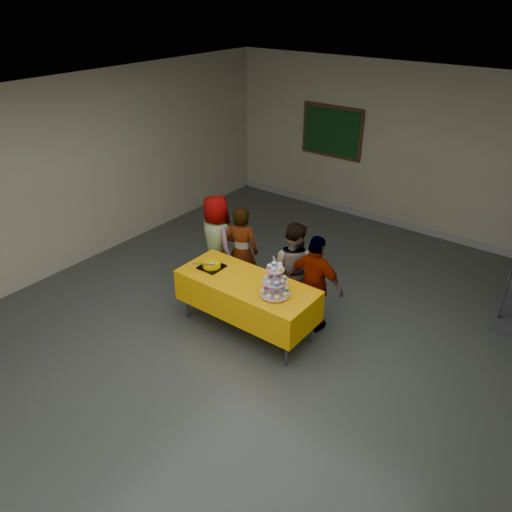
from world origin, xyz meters
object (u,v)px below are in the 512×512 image
at_px(schoolchild_a, 217,242).
at_px(bear_cake, 212,264).
at_px(noticeboard, 332,132).
at_px(schoolchild_b, 241,251).
at_px(schoolchild_d, 315,285).
at_px(bake_table, 247,295).
at_px(schoolchild_c, 293,268).
at_px(cupcake_stand, 275,283).

bearing_deg(schoolchild_a, bear_cake, 145.49).
height_order(bear_cake, noticeboard, noticeboard).
height_order(schoolchild_b, noticeboard, noticeboard).
height_order(schoolchild_d, noticeboard, noticeboard).
relative_size(bear_cake, schoolchild_b, 0.26).
relative_size(bear_cake, schoolchild_a, 0.24).
bearing_deg(bake_table, schoolchild_b, 132.83).
distance_m(bear_cake, schoolchild_b, 0.71).
xyz_separation_m(schoolchild_d, noticeboard, (-1.96, 3.75, 0.91)).
height_order(schoolchild_a, schoolchild_b, schoolchild_a).
bearing_deg(schoolchild_b, schoolchild_d, 152.54).
xyz_separation_m(schoolchild_c, noticeboard, (-1.47, 3.56, 0.92)).
relative_size(bake_table, schoolchild_b, 1.34).
height_order(schoolchild_a, schoolchild_c, schoolchild_a).
distance_m(bake_table, schoolchild_d, 0.91).
bearing_deg(cupcake_stand, schoolchild_b, 146.45).
height_order(bake_table, noticeboard, noticeboard).
bearing_deg(bake_table, schoolchild_c, 74.51).
distance_m(schoolchild_b, schoolchild_d, 1.34).
bearing_deg(cupcake_stand, schoolchild_a, 156.12).
distance_m(schoolchild_a, schoolchild_b, 0.43).
relative_size(cupcake_stand, schoolchild_b, 0.32).
relative_size(schoolchild_a, noticeboard, 1.14).
relative_size(schoolchild_c, schoolchild_d, 0.99).
relative_size(bake_table, schoolchild_c, 1.37).
xyz_separation_m(cupcake_stand, schoolchild_c, (-0.28, 0.82, -0.27)).
bearing_deg(schoolchild_d, schoolchild_a, -1.60).
bearing_deg(noticeboard, schoolchild_c, -67.48).
distance_m(bake_table, cupcake_stand, 0.63).
bearing_deg(bake_table, cupcake_stand, -6.81).
height_order(cupcake_stand, schoolchild_d, schoolchild_d).
bearing_deg(noticeboard, schoolchild_d, -62.46).
height_order(bake_table, schoolchild_c, schoolchild_c).
bearing_deg(schoolchild_c, bake_table, 66.40).
relative_size(cupcake_stand, noticeboard, 0.34).
xyz_separation_m(bake_table, schoolchild_a, (-1.07, 0.63, 0.18)).
xyz_separation_m(schoolchild_b, schoolchild_d, (1.33, -0.12, -0.01)).
xyz_separation_m(schoolchild_b, noticeboard, (-0.63, 3.63, 0.90)).
height_order(bear_cake, schoolchild_b, schoolchild_b).
xyz_separation_m(bear_cake, noticeboard, (-0.67, 4.33, 0.77)).
distance_m(bear_cake, schoolchild_c, 1.13).
distance_m(cupcake_stand, schoolchild_c, 0.91).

